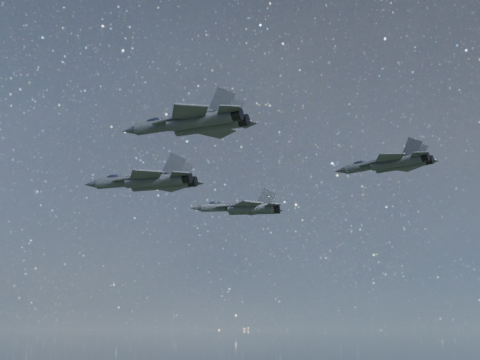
# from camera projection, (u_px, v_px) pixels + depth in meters

# --- Properties ---
(jet_lead) EXTENTS (19.64, 13.95, 4.99)m
(jet_lead) POSITION_uv_depth(u_px,v_px,m) (149.00, 181.00, 87.05)
(jet_lead) COLOR #2C3238
(jet_left) EXTENTS (17.84, 12.41, 4.49)m
(jet_left) POSITION_uv_depth(u_px,v_px,m) (244.00, 208.00, 104.09)
(jet_left) COLOR #2C3238
(jet_right) EXTENTS (17.12, 11.91, 4.30)m
(jet_right) POSITION_uv_depth(u_px,v_px,m) (194.00, 123.00, 65.22)
(jet_right) COLOR #2C3238
(jet_slot) EXTENTS (15.88, 10.52, 4.05)m
(jet_slot) POSITION_uv_depth(u_px,v_px,m) (390.00, 163.00, 84.22)
(jet_slot) COLOR #2C3238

